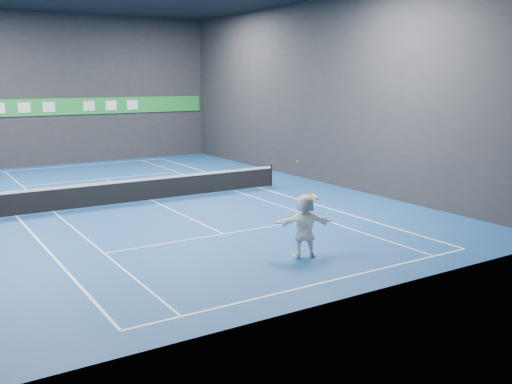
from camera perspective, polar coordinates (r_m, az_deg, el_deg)
ground at (r=25.05m, az=-10.38°, el=-0.83°), size 26.00×26.00×0.00m
wall_back at (r=36.91m, az=-18.31°, el=9.68°), size 18.00×0.10×9.00m
wall_front at (r=13.32m, az=10.53°, el=8.17°), size 18.00×0.10×9.00m
wall_right at (r=29.05m, az=6.23°, el=9.88°), size 0.10×26.00×9.00m
baseline_near at (r=15.06m, az=7.02°, el=-8.91°), size 10.98×0.08×0.01m
baseline_far at (r=36.20m, az=-17.44°, el=2.55°), size 10.98×0.08×0.01m
sideline_doubles_left at (r=23.64m, az=-22.82°, el=-2.27°), size 0.08×23.78×0.01m
sideline_doubles_right at (r=27.50m, az=0.28°, el=0.44°), size 0.08×23.78×0.01m
sideline_singles_left at (r=23.88m, az=-19.56°, el=-1.90°), size 0.06×23.78×0.01m
sideline_singles_right at (r=26.80m, az=-2.21°, el=0.14°), size 0.06×23.78×0.01m
service_line_near at (r=19.41m, az=-3.27°, el=-4.20°), size 8.23×0.06×0.01m
service_line_far at (r=30.98m, az=-14.81°, el=1.29°), size 8.23×0.06×0.01m
center_service_line at (r=25.05m, az=-10.38°, el=-0.83°), size 0.06×12.80×0.01m
player at (r=16.78m, az=4.89°, el=-3.39°), size 1.83×1.19×1.89m
tennis_ball at (r=16.52m, az=4.17°, el=3.03°), size 0.07×0.07×0.07m
tennis_net at (r=24.94m, az=-10.42°, el=0.38°), size 12.50×0.10×1.07m
sponsor_banner at (r=36.88m, az=-18.19°, el=8.13°), size 17.64×0.11×1.00m
tennis_racket at (r=16.84m, az=5.79°, el=-0.63°), size 0.44×0.39×0.62m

